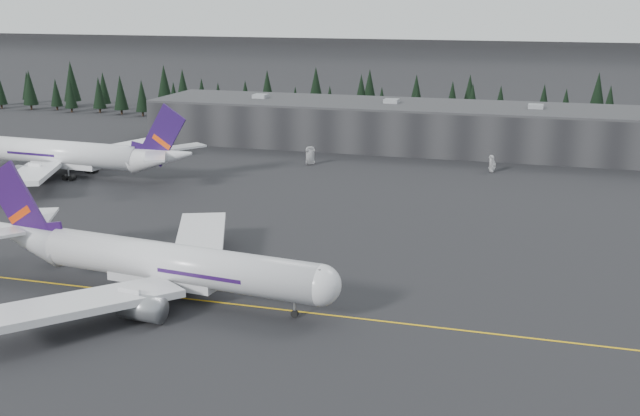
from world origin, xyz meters
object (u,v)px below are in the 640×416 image
(jet_parked, at_px, (75,155))
(gse_vehicle_b, at_px, (492,169))
(terminal, at_px, (425,126))
(jet_main, at_px, (148,260))
(gse_vehicle_a, at_px, (310,162))

(jet_parked, distance_m, gse_vehicle_b, 101.98)
(terminal, bearing_deg, jet_main, -98.85)
(jet_parked, xyz_separation_m, gse_vehicle_b, (96.32, 33.18, -4.56))
(terminal, distance_m, gse_vehicle_a, 40.40)
(terminal, relative_size, jet_parked, 2.50)
(gse_vehicle_b, bearing_deg, jet_main, -46.56)
(gse_vehicle_a, bearing_deg, jet_parked, -177.66)
(gse_vehicle_a, bearing_deg, terminal, 24.49)
(jet_main, height_order, jet_parked, jet_parked)
(terminal, bearing_deg, gse_vehicle_b, -52.09)
(jet_main, xyz_separation_m, gse_vehicle_b, (41.02, 99.04, -4.33))
(terminal, distance_m, jet_parked, 96.40)
(jet_parked, height_order, gse_vehicle_b, jet_parked)
(jet_main, distance_m, gse_vehicle_a, 95.11)
(jet_main, xyz_separation_m, jet_parked, (-55.30, 65.87, 0.23))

